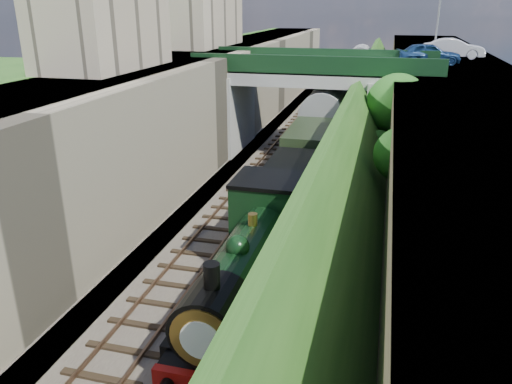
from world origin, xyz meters
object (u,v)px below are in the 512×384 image
Objects in this scene: tender at (292,197)px; tree at (399,107)px; lamppost at (439,14)px; car_blue at (428,54)px; road_bridge at (323,100)px; locomotive at (252,264)px; car_silver at (454,48)px.

tree is at bearing 59.78° from tender.
lamppost is 6.11m from car_blue.
tender is (0.26, -12.60, -2.46)m from road_bridge.
car_blue is (1.83, 8.02, 2.35)m from tree.
road_bridge reaches higher than locomotive.
road_bridge is at bearing -130.32° from lamppost.
road_bridge is 3.50× the size of car_silver.
tender is at bearing 145.91° from car_blue.
lamppost is 1.31× the size of car_silver.
car_blue reaches higher than tender.
locomotive is (-8.75, -28.61, -5.11)m from car_silver.
tender is (-0.00, 7.36, -0.27)m from locomotive.
tree is 1.10× the size of tender.
tender is at bearing -120.22° from tree.
car_silver reaches higher than road_bridge.
car_blue is (6.80, 3.51, 2.92)m from road_bridge.
car_blue is 5.59m from car_silver.
car_blue is 24.90m from locomotive.
road_bridge is at bearing 91.16° from tender.
lamppost is (2.67, 13.50, 4.92)m from tree.
road_bridge reaches higher than tree.
lamppost is at bearing 49.68° from road_bridge.
car_silver is at bearing -35.26° from car_blue.
car_silver is (9.00, 8.65, 2.93)m from road_bridge.
car_blue reaches higher than locomotive.
road_bridge is at bearing 90.73° from locomotive.
tree is 1.45× the size of car_silver.
locomotive is at bearing -89.27° from road_bridge.
car_blue is 0.95× the size of car_silver.
tree reaches higher than locomotive.
car_silver is 30.35m from locomotive.
lamppost is 2.93m from car_silver.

